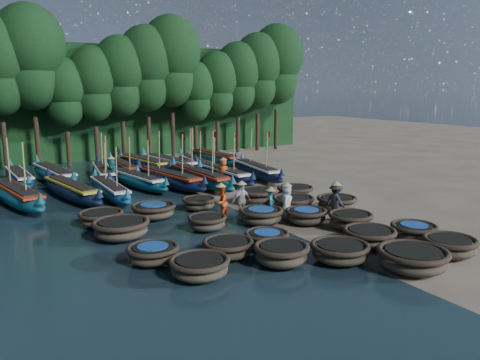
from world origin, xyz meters
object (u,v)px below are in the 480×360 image
coracle_10 (153,253)px  fisherman_0 (287,201)px  coracle_7 (340,251)px  coracle_13 (306,215)px  long_boat_8 (256,170)px  long_boat_15 (169,164)px  coracle_3 (413,259)px  fisherman_2 (221,201)px  long_boat_13 (123,168)px  long_boat_11 (54,174)px  fisherman_4 (242,200)px  long_boat_2 (72,190)px  coracle_17 (261,215)px  coracle_19 (337,203)px  long_boat_12 (103,173)px  coracle_9 (414,231)px  long_boat_6 (200,177)px  fisherman_3 (336,201)px  coracle_23 (258,196)px  long_boat_4 (137,180)px  coracle_4 (450,246)px  coracle_8 (369,236)px  coracle_22 (199,203)px  fisherman_6 (223,171)px  coracle_21 (154,210)px  coracle_14 (351,220)px  coracle_24 (295,192)px  coracle_11 (228,248)px  coracle_12 (267,238)px  coracle_18 (293,203)px  long_boat_7 (222,174)px  long_boat_5 (168,179)px  long_boat_10 (19,177)px  coracle_20 (101,218)px  long_boat_1 (16,195)px  coracle_5 (200,267)px  long_boat_17 (214,158)px  coracle_6 (281,253)px  fisherman_5 (112,170)px  coracle_15 (121,228)px  long_boat_16 (194,162)px

coracle_10 → fisherman_0: fisherman_0 is taller
coracle_7 → coracle_13: bearing=65.1°
long_boat_8 → long_boat_15: size_ratio=0.93×
coracle_3 → long_boat_8: size_ratio=0.39×
fisherman_2 → long_boat_13: bearing=-123.1°
long_boat_11 → fisherman_4: 15.37m
coracle_7 → long_boat_2: long_boat_2 is taller
coracle_17 → coracle_19: bearing=-1.0°
long_boat_12 → coracle_19: bearing=-51.8°
coracle_9 → long_boat_6: size_ratio=0.24×
coracle_7 → fisherman_3: 5.74m
coracle_23 → long_boat_4: (-4.23, 7.58, 0.03)m
fisherman_3 → long_boat_2: bearing=36.7°
coracle_4 → coracle_23: bearing=99.2°
coracle_8 → coracle_22: size_ratio=1.41×
coracle_17 → long_boat_11: long_boat_11 is taller
fisherman_6 → long_boat_6: bearing=27.0°
coracle_13 → coracle_21: 7.39m
coracle_7 → coracle_19: size_ratio=0.96×
coracle_14 → coracle_24: 6.14m
coracle_11 → coracle_22: coracle_11 is taller
coracle_21 → coracle_22: coracle_21 is taller
coracle_9 → fisherman_3: bearing=99.3°
coracle_10 → long_boat_4: (3.92, 12.99, 0.11)m
coracle_11 → long_boat_6: size_ratio=0.28×
coracle_12 → fisherman_2: 4.44m
coracle_18 → long_boat_7: bearing=86.8°
coracle_9 → long_boat_5: (-4.65, 15.30, 0.16)m
long_boat_11 → long_boat_13: long_boat_11 is taller
long_boat_10 → fisherman_4: bearing=-62.9°
coracle_20 → fisherman_3: (10.02, -4.85, 0.54)m
long_boat_1 → long_boat_12: long_boat_1 is taller
long_boat_12 → coracle_24: bearing=-46.0°
coracle_4 → fisherman_2: fisherman_2 is taller
long_boat_8 → coracle_5: bearing=-121.0°
coracle_19 → coracle_10: bearing=-169.5°
coracle_3 → coracle_21: (-5.34, 10.98, -0.03)m
long_boat_13 → fisherman_4: size_ratio=3.71×
coracle_12 → coracle_14: coracle_14 is taller
long_boat_11 → long_boat_15: (8.38, 0.11, 0.01)m
long_boat_5 → long_boat_17: long_boat_5 is taller
coracle_6 → coracle_20: 9.33m
fisherman_5 → long_boat_6: bearing=-120.2°
coracle_6 → coracle_10: coracle_6 is taller
long_boat_5 → fisherman_3: bearing=-79.6°
coracle_3 → long_boat_15: bearing=88.7°
coracle_13 → coracle_14: bearing=-57.1°
coracle_21 → coracle_22: 2.66m
coracle_15 → coracle_3: bearing=-49.0°
coracle_23 → long_boat_16: size_ratio=0.32×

